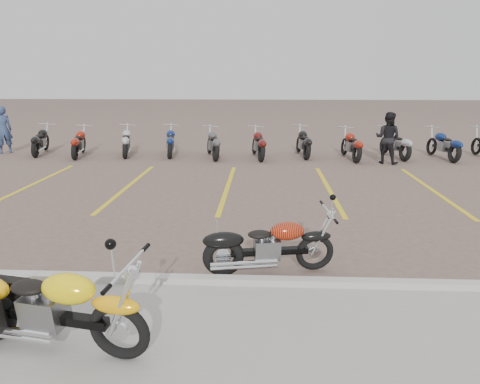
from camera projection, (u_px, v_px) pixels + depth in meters
The scene contains 8 objects.
ground at pixel (211, 237), 8.70m from camera, with size 100.00×100.00×0.00m, color #705950.
curb at pixel (195, 280), 6.75m from camera, with size 60.00×0.18×0.12m, color #ADAAA3.
parking_stripes at pixel (227, 187), 12.57m from camera, with size 38.00×5.50×0.01m, color gold, non-canonical shape.
yellow_cruiser at pixel (47, 309), 5.06m from camera, with size 2.32×0.60×0.96m.
flame_cruiser at pixel (266, 248), 7.04m from camera, with size 2.00×0.48×0.83m.
person_a at pixel (3, 130), 17.82m from camera, with size 0.66×0.43×1.81m, color navy.
person_b at pixel (388, 138), 15.77m from camera, with size 0.85×0.66×1.74m, color black.
bg_bike_row at pixel (257, 142), 17.04m from camera, with size 17.51×2.09×1.10m.
Camera 1 is at (0.96, -8.19, 2.94)m, focal length 35.00 mm.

